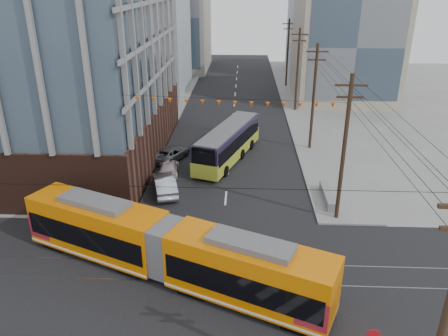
{
  "coord_description": "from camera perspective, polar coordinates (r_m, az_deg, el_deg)",
  "views": [
    {
      "loc": [
        1.31,
        -18.23,
        16.63
      ],
      "look_at": [
        0.03,
        10.09,
        4.42
      ],
      "focal_mm": 35.0,
      "sensor_mm": 36.0,
      "label": 1
    }
  ],
  "objects": [
    {
      "name": "bg_bldg_nw_near",
      "position": [
        72.98,
        -12.5,
        16.78
      ],
      "size": [
        18.0,
        16.0,
        18.0
      ],
      "primitive_type": "cube",
      "color": "#8C99A5",
      "rests_on": "ground"
    },
    {
      "name": "bg_bldg_nw_far",
      "position": [
        91.76,
        -7.43,
        18.98
      ],
      "size": [
        16.0,
        18.0,
        20.0
      ],
      "primitive_type": "cube",
      "color": "gray",
      "rests_on": "ground"
    },
    {
      "name": "parked_car_grey",
      "position": [
        44.04,
        -6.93,
        1.88
      ],
      "size": [
        3.92,
        5.3,
        1.34
      ],
      "primitive_type": "imported",
      "rotation": [
        0.0,
        0.0,
        2.74
      ],
      "color": "#4C4D52",
      "rests_on": "ground"
    },
    {
      "name": "parked_car_white",
      "position": [
        40.78,
        -7.24,
        -0.01
      ],
      "size": [
        2.15,
        4.41,
        1.24
      ],
      "primitive_type": "imported",
      "rotation": [
        0.0,
        0.0,
        3.24
      ],
      "color": "beige",
      "rests_on": "ground"
    },
    {
      "name": "bg_bldg_ne_far",
      "position": [
        88.36,
        14.04,
        16.39
      ],
      "size": [
        16.0,
        16.0,
        14.0
      ],
      "primitive_type": "cube",
      "color": "#8C99A5",
      "rests_on": "ground"
    },
    {
      "name": "city_bus",
      "position": [
        43.59,
        0.55,
        3.31
      ],
      "size": [
        6.41,
        12.39,
        3.45
      ],
      "primitive_type": null,
      "rotation": [
        0.0,
        0.0,
        -0.33
      ],
      "color": "#1E1630",
      "rests_on": "ground"
    },
    {
      "name": "streetcar",
      "position": [
        26.63,
        -7.43,
        -10.41
      ],
      "size": [
        19.52,
        10.75,
        3.87
      ],
      "primitive_type": null,
      "rotation": [
        0.0,
        0.0,
        -0.42
      ],
      "color": "#D36702",
      "rests_on": "ground"
    },
    {
      "name": "utility_pole_far",
      "position": [
        75.4,
        8.3,
        14.58
      ],
      "size": [
        0.3,
        0.3,
        11.0
      ],
      "primitive_type": "cylinder",
      "color": "black",
      "rests_on": "ground"
    },
    {
      "name": "bg_bldg_ne_near",
      "position": [
        68.39,
        15.53,
        15.25
      ],
      "size": [
        14.0,
        14.0,
        16.0
      ],
      "primitive_type": "cube",
      "color": "gray",
      "rests_on": "ground"
    },
    {
      "name": "jersey_barrier",
      "position": [
        36.59,
        13.35,
        -3.64
      ],
      "size": [
        1.02,
        4.4,
        0.88
      ],
      "primitive_type": "cube",
      "rotation": [
        0.0,
        0.0,
        -0.01
      ],
      "color": "slate",
      "rests_on": "ground"
    },
    {
      "name": "utility_pole_near",
      "position": [
        18.03,
        26.78,
        -17.81
      ],
      "size": [
        0.3,
        0.3,
        11.0
      ],
      "primitive_type": "cylinder",
      "color": "black",
      "rests_on": "ground"
    },
    {
      "name": "ground",
      "position": [
        24.71,
        -1.19,
        -19.0
      ],
      "size": [
        160.0,
        160.0,
        0.0
      ],
      "primitive_type": "plane",
      "color": "slate"
    },
    {
      "name": "parked_car_silver",
      "position": [
        37.17,
        -7.79,
        -2.12
      ],
      "size": [
        3.06,
        5.18,
        1.61
      ],
      "primitive_type": "imported",
      "rotation": [
        0.0,
        0.0,
        3.44
      ],
      "color": "#ACB6C5",
      "rests_on": "ground"
    }
  ]
}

